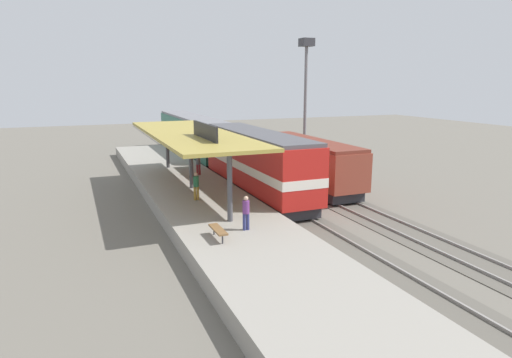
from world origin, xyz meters
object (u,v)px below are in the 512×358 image
light_mast (306,77)px  person_walking (196,185)px  platform_bench (218,230)px  freight_car (308,162)px  locomotive (257,163)px  person_boarding (198,163)px  person_waiting (246,211)px  passenger_carriage_single (193,136)px

light_mast → person_walking: bearing=-141.8°
platform_bench → freight_car: 15.09m
locomotive → person_boarding: (-3.04, 4.50, -0.56)m
freight_car → person_waiting: 13.43m
passenger_carriage_single → person_waiting: bearing=-99.1°
freight_car → person_waiting: size_ratio=7.02×
person_waiting → freight_car: bearing=48.2°
person_waiting → person_walking: size_ratio=1.00×
light_mast → person_boarding: 13.00m
person_waiting → person_walking: (-0.78, 6.43, 0.00)m
freight_car → light_mast: bearing=64.0°
platform_bench → person_waiting: (1.65, 0.71, 0.51)m
platform_bench → locomotive: 11.58m
locomotive → light_mast: light_mast is taller
locomotive → person_walking: size_ratio=8.44×
platform_bench → person_walking: 7.21m
person_walking → person_waiting: bearing=-83.1°
platform_bench → person_waiting: 1.87m
person_walking → person_boarding: 7.50m
passenger_carriage_single → light_mast: 14.46m
locomotive → light_mast: bearing=43.7°
person_waiting → person_boarding: size_ratio=1.00×
passenger_carriage_single → light_mast: size_ratio=1.71×
locomotive → light_mast: size_ratio=1.23×
freight_car → light_mast: 9.73m
freight_car → light_mast: (3.20, 6.57, 6.43)m
platform_bench → freight_car: freight_car is taller
passenger_carriage_single → person_boarding: 13.85m
freight_car → light_mast: light_mast is taller
passenger_carriage_single → person_walking: 21.34m
platform_bench → freight_car: size_ratio=0.14×
freight_car → locomotive: bearing=-169.2°
light_mast → person_waiting: size_ratio=6.84×
light_mast → person_boarding: bearing=-164.8°
light_mast → person_waiting: light_mast is taller
freight_car → person_walking: freight_car is taller
locomotive → passenger_carriage_single: size_ratio=0.72×
passenger_carriage_single → light_mast: bearing=-53.5°
passenger_carriage_single → freight_car: passenger_carriage_single is taller
locomotive → person_walking: locomotive is taller
person_waiting → person_walking: same height
person_walking → person_boarding: size_ratio=1.00×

